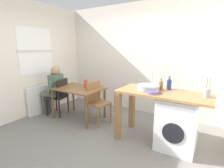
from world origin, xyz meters
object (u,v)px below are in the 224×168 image
(seated_person, at_px, (54,88))
(utensil_crock, at_px, (207,93))
(chair_person_seat, at_px, (59,95))
(bottle_tall_green, at_px, (161,85))
(washing_machine, at_px, (177,123))
(mixing_bowl, at_px, (153,92))
(bottle_squat_brown, at_px, (169,84))
(vase, at_px, (86,84))
(chair_opposite, at_px, (97,100))
(dining_table, at_px, (78,92))

(seated_person, xyz_separation_m, utensil_crock, (3.26, 0.15, 0.32))
(chair_person_seat, distance_m, bottle_tall_green, 2.46)
(washing_machine, bearing_deg, mixing_bowl, -152.33)
(washing_machine, bearing_deg, bottle_squat_brown, 135.63)
(vase, bearing_deg, bottle_squat_brown, 3.25)
(chair_person_seat, xyz_separation_m, chair_opposite, (1.02, 0.15, 0.00))
(dining_table, height_order, washing_machine, washing_machine)
(washing_machine, xyz_separation_m, mixing_bowl, (-0.38, -0.20, 0.52))
(chair_person_seat, bearing_deg, washing_machine, -101.10)
(utensil_crock, distance_m, vase, 2.41)
(seated_person, xyz_separation_m, bottle_tall_green, (2.56, 0.21, 0.34))
(chair_person_seat, xyz_separation_m, seated_person, (-0.16, -0.03, 0.16))
(dining_table, height_order, mixing_bowl, mixing_bowl)
(bottle_squat_brown, relative_size, vase, 1.23)
(washing_machine, relative_size, bottle_tall_green, 4.28)
(chair_person_seat, relative_size, mixing_bowl, 5.02)
(chair_person_seat, height_order, vase, vase)
(washing_machine, xyz_separation_m, utensil_crock, (0.37, 0.05, 0.56))
(chair_opposite, distance_m, seated_person, 1.21)
(bottle_tall_green, relative_size, vase, 1.05)
(chair_person_seat, distance_m, chair_opposite, 1.04)
(utensil_crock, relative_size, vase, 1.57)
(bottle_squat_brown, bearing_deg, washing_machine, -44.37)
(dining_table, bearing_deg, chair_person_seat, -171.27)
(chair_opposite, distance_m, utensil_crock, 2.14)
(chair_opposite, height_order, washing_machine, chair_opposite)
(bottle_tall_green, height_order, bottle_squat_brown, bottle_squat_brown)
(washing_machine, bearing_deg, chair_person_seat, -178.72)
(bottle_tall_green, xyz_separation_m, utensil_crock, (0.71, -0.06, -0.02))
(washing_machine, height_order, vase, vase)
(utensil_crock, height_order, vase, utensil_crock)
(bottle_tall_green, height_order, vase, bottle_tall_green)
(dining_table, xyz_separation_m, chair_opposite, (0.48, 0.06, -0.14))
(bottle_squat_brown, distance_m, utensil_crock, 0.62)
(bottle_squat_brown, xyz_separation_m, mixing_bowl, (-0.15, -0.42, -0.08))
(seated_person, relative_size, bottle_tall_green, 5.97)
(bottle_tall_green, relative_size, bottle_squat_brown, 0.86)
(mixing_bowl, xyz_separation_m, vase, (-1.66, 0.32, -0.11))
(utensil_crock, bearing_deg, dining_table, -179.34)
(bottle_tall_green, bearing_deg, chair_person_seat, -175.91)
(mixing_bowl, distance_m, vase, 1.70)
(chair_person_seat, height_order, utensil_crock, utensil_crock)
(dining_table, distance_m, chair_opposite, 0.50)
(dining_table, xyz_separation_m, bottle_tall_green, (1.85, 0.09, 0.37))
(mixing_bowl, height_order, vase, mixing_bowl)
(chair_person_seat, relative_size, utensil_crock, 3.00)
(dining_table, bearing_deg, seated_person, -170.45)
(dining_table, xyz_separation_m, bottle_squat_brown, (1.96, 0.20, 0.38))
(washing_machine, height_order, mixing_bowl, mixing_bowl)
(bottle_tall_green, relative_size, utensil_crock, 0.67)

